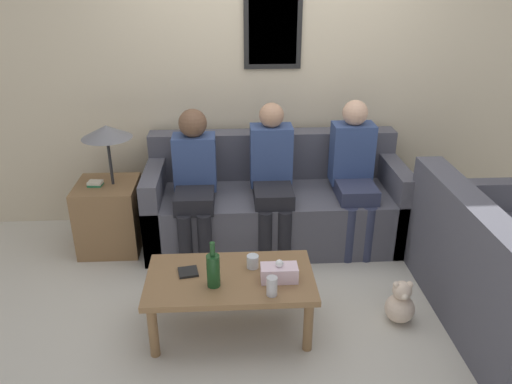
{
  "coord_description": "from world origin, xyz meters",
  "views": [
    {
      "loc": [
        -0.38,
        -3.37,
        2.2
      ],
      "look_at": [
        -0.2,
        -0.13,
        0.72
      ],
      "focal_mm": 35.0,
      "sensor_mm": 36.0,
      "label": 1
    }
  ],
  "objects_px": {
    "couch_side": "(502,279)",
    "wine_bottle": "(213,270)",
    "person_middle": "(272,173)",
    "person_right": "(354,169)",
    "couch_main": "(275,204)",
    "person_left": "(195,177)",
    "coffee_table": "(230,284)",
    "drinking_glass": "(253,262)",
    "teddy_bear": "(400,304)"
  },
  "relations": [
    {
      "from": "person_middle",
      "to": "couch_side",
      "type": "bearing_deg",
      "value": -36.94
    },
    {
      "from": "drinking_glass",
      "to": "person_left",
      "type": "height_order",
      "value": "person_left"
    },
    {
      "from": "person_left",
      "to": "drinking_glass",
      "type": "bearing_deg",
      "value": -65.74
    },
    {
      "from": "couch_main",
      "to": "drinking_glass",
      "type": "relative_size",
      "value": 24.94
    },
    {
      "from": "couch_main",
      "to": "couch_side",
      "type": "height_order",
      "value": "same"
    },
    {
      "from": "couch_main",
      "to": "coffee_table",
      "type": "relative_size",
      "value": 2.01
    },
    {
      "from": "wine_bottle",
      "to": "teddy_bear",
      "type": "xyz_separation_m",
      "value": [
        1.23,
        0.1,
        -0.38
      ]
    },
    {
      "from": "person_right",
      "to": "coffee_table",
      "type": "bearing_deg",
      "value": -133.48
    },
    {
      "from": "couch_main",
      "to": "person_left",
      "type": "bearing_deg",
      "value": -164.81
    },
    {
      "from": "coffee_table",
      "to": "person_middle",
      "type": "distance_m",
      "value": 1.17
    },
    {
      "from": "person_left",
      "to": "couch_side",
      "type": "bearing_deg",
      "value": -26.7
    },
    {
      "from": "couch_main",
      "to": "coffee_table",
      "type": "xyz_separation_m",
      "value": [
        -0.39,
        -1.2,
        0.03
      ]
    },
    {
      "from": "couch_main",
      "to": "coffee_table",
      "type": "bearing_deg",
      "value": -108.09
    },
    {
      "from": "drinking_glass",
      "to": "teddy_bear",
      "type": "relative_size",
      "value": 0.28
    },
    {
      "from": "wine_bottle",
      "to": "drinking_glass",
      "type": "bearing_deg",
      "value": 37.43
    },
    {
      "from": "person_middle",
      "to": "wine_bottle",
      "type": "bearing_deg",
      "value": -111.44
    },
    {
      "from": "person_left",
      "to": "person_middle",
      "type": "bearing_deg",
      "value": 3.95
    },
    {
      "from": "couch_side",
      "to": "drinking_glass",
      "type": "height_order",
      "value": "couch_side"
    },
    {
      "from": "coffee_table",
      "to": "person_middle",
      "type": "bearing_deg",
      "value": 71.63
    },
    {
      "from": "drinking_glass",
      "to": "person_left",
      "type": "distance_m",
      "value": 1.04
    },
    {
      "from": "couch_side",
      "to": "coffee_table",
      "type": "distance_m",
      "value": 1.79
    },
    {
      "from": "coffee_table",
      "to": "person_right",
      "type": "xyz_separation_m",
      "value": [
        1.03,
        1.09,
        0.33
      ]
    },
    {
      "from": "person_middle",
      "to": "person_right",
      "type": "distance_m",
      "value": 0.68
    },
    {
      "from": "couch_side",
      "to": "teddy_bear",
      "type": "xyz_separation_m",
      "value": [
        -0.65,
        0.02,
        -0.19
      ]
    },
    {
      "from": "drinking_glass",
      "to": "person_right",
      "type": "distance_m",
      "value": 1.34
    },
    {
      "from": "drinking_glass",
      "to": "coffee_table",
      "type": "bearing_deg",
      "value": -146.35
    },
    {
      "from": "person_middle",
      "to": "person_right",
      "type": "height_order",
      "value": "person_right"
    },
    {
      "from": "person_right",
      "to": "couch_side",
      "type": "bearing_deg",
      "value": -55.35
    },
    {
      "from": "person_middle",
      "to": "teddy_bear",
      "type": "xyz_separation_m",
      "value": [
        0.78,
        -1.06,
        -0.53
      ]
    },
    {
      "from": "drinking_glass",
      "to": "person_middle",
      "type": "height_order",
      "value": "person_middle"
    },
    {
      "from": "coffee_table",
      "to": "teddy_bear",
      "type": "height_order",
      "value": "coffee_table"
    },
    {
      "from": "person_middle",
      "to": "drinking_glass",
      "type": "bearing_deg",
      "value": -102.03
    },
    {
      "from": "teddy_bear",
      "to": "wine_bottle",
      "type": "bearing_deg",
      "value": -175.44
    },
    {
      "from": "couch_main",
      "to": "wine_bottle",
      "type": "height_order",
      "value": "couch_main"
    },
    {
      "from": "person_right",
      "to": "teddy_bear",
      "type": "xyz_separation_m",
      "value": [
        0.1,
        -1.08,
        -0.54
      ]
    },
    {
      "from": "couch_side",
      "to": "coffee_table",
      "type": "bearing_deg",
      "value": 89.69
    },
    {
      "from": "coffee_table",
      "to": "wine_bottle",
      "type": "xyz_separation_m",
      "value": [
        -0.1,
        -0.09,
        0.17
      ]
    },
    {
      "from": "couch_main",
      "to": "person_left",
      "type": "distance_m",
      "value": 0.77
    },
    {
      "from": "couch_side",
      "to": "teddy_bear",
      "type": "height_order",
      "value": "couch_side"
    },
    {
      "from": "coffee_table",
      "to": "person_middle",
      "type": "height_order",
      "value": "person_middle"
    },
    {
      "from": "couch_side",
      "to": "person_left",
      "type": "bearing_deg",
      "value": 63.3
    },
    {
      "from": "couch_main",
      "to": "coffee_table",
      "type": "distance_m",
      "value": 1.27
    },
    {
      "from": "couch_side",
      "to": "person_middle",
      "type": "distance_m",
      "value": 1.82
    },
    {
      "from": "couch_side",
      "to": "coffee_table",
      "type": "height_order",
      "value": "couch_side"
    },
    {
      "from": "couch_side",
      "to": "wine_bottle",
      "type": "relative_size",
      "value": 5.26
    },
    {
      "from": "couch_main",
      "to": "drinking_glass",
      "type": "height_order",
      "value": "couch_main"
    },
    {
      "from": "couch_main",
      "to": "wine_bottle",
      "type": "bearing_deg",
      "value": -110.86
    },
    {
      "from": "person_right",
      "to": "person_left",
      "type": "bearing_deg",
      "value": -177.29
    },
    {
      "from": "person_left",
      "to": "person_middle",
      "type": "height_order",
      "value": "person_middle"
    },
    {
      "from": "drinking_glass",
      "to": "teddy_bear",
      "type": "bearing_deg",
      "value": -5.34
    }
  ]
}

